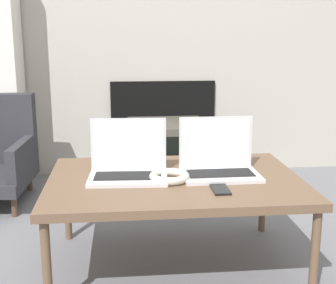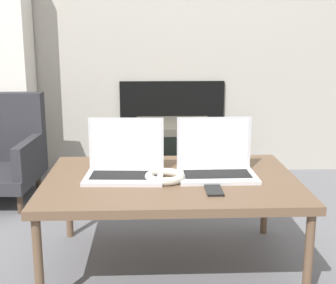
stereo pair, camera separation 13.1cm
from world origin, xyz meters
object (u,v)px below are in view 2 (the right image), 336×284
Objects in this scene: headphones at (165,177)px; phone at (214,190)px; tv at (174,153)px; laptop_left at (125,164)px; laptop_right at (216,163)px.

headphones reaches higher than phone.
tv is at bearing 85.14° from headphones.
headphones is (0.18, -0.08, -0.04)m from laptop_left.
laptop_left reaches higher than phone.
phone is at bearing -100.18° from laptop_right.
laptop_right is 0.24m from phone.
tv is (-0.12, 1.22, -0.26)m from laptop_right.
headphones is at bearing 141.60° from phone.
phone is 1.47m from tv.
tv is (0.11, 1.30, -0.23)m from headphones.
tv is (0.29, 1.22, -0.26)m from laptop_left.
tv is at bearing 79.84° from laptop_left.
phone is (0.20, -0.15, -0.01)m from headphones.
laptop_right is at bearing 3.19° from laptop_left.
phone is 0.24× the size of tv.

